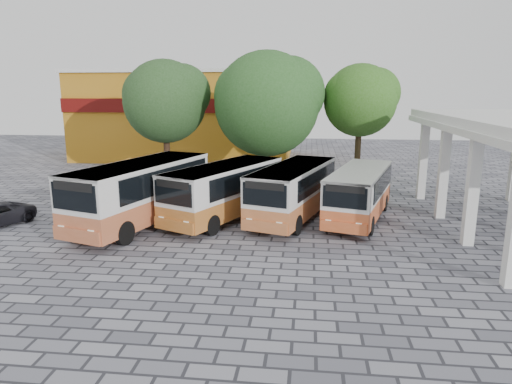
# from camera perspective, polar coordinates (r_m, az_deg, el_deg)

# --- Properties ---
(ground) EXTENTS (90.00, 90.00, 0.00)m
(ground) POSITION_cam_1_polar(r_m,az_deg,el_deg) (19.10, 3.46, -7.46)
(ground) COLOR #575763
(ground) RESTS_ON ground
(shophouse_block) EXTENTS (20.40, 10.40, 8.30)m
(shophouse_block) POSITION_cam_1_polar(r_m,az_deg,el_deg) (45.56, -8.66, 9.54)
(shophouse_block) COLOR #AC6E13
(shophouse_block) RESTS_ON ground
(bus_far_left) EXTENTS (5.02, 9.14, 3.10)m
(bus_far_left) POSITION_cam_1_polar(r_m,az_deg,el_deg) (22.98, -14.15, 0.31)
(bus_far_left) COLOR #AF5834
(bus_far_left) RESTS_ON ground
(bus_centre_left) EXTENTS (5.42, 8.40, 2.82)m
(bus_centre_left) POSITION_cam_1_polar(r_m,az_deg,el_deg) (23.38, -3.95, 0.46)
(bus_centre_left) COLOR #AA6023
(bus_centre_left) RESTS_ON ground
(bus_centre_right) EXTENTS (4.53, 8.20, 2.78)m
(bus_centre_right) POSITION_cam_1_polar(r_m,az_deg,el_deg) (23.43, 4.73, 0.42)
(bus_centre_right) COLOR #B56131
(bus_centre_right) RESTS_ON ground
(bus_far_right) EXTENTS (4.16, 7.72, 2.62)m
(bus_far_right) POSITION_cam_1_polar(r_m,az_deg,el_deg) (23.81, 12.83, 0.12)
(bus_far_right) COLOR #C15326
(bus_far_right) RESTS_ON ground
(tree_left) EXTENTS (6.04, 5.75, 8.63)m
(tree_left) POSITION_cam_1_polar(r_m,az_deg,el_deg) (32.86, -11.20, 11.37)
(tree_left) COLOR #3E2719
(tree_left) RESTS_ON ground
(tree_middle) EXTENTS (7.46, 7.11, 9.17)m
(tree_middle) POSITION_cam_1_polar(r_m,az_deg,el_deg) (31.49, 1.53, 11.38)
(tree_middle) COLOR #392517
(tree_middle) RESTS_ON ground
(tree_right) EXTENTS (5.24, 4.99, 8.33)m
(tree_right) POSITION_cam_1_polar(r_m,az_deg,el_deg) (32.87, 13.01, 11.37)
(tree_right) COLOR #46351F
(tree_right) RESTS_ON ground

